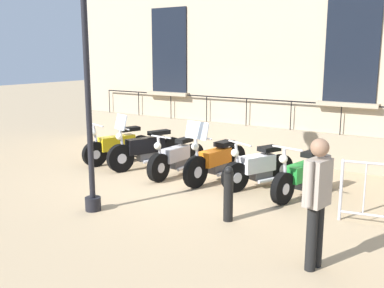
% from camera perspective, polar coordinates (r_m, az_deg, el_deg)
% --- Properties ---
extents(ground_plane, '(60.00, 60.00, 0.00)m').
position_cam_1_polar(ground_plane, '(9.99, 0.34, -4.40)').
color(ground_plane, tan).
extents(building_facade, '(0.82, 11.81, 7.50)m').
position_cam_1_polar(building_facade, '(12.22, 8.16, 15.55)').
color(building_facade, tan).
rests_on(building_facade, ground_plane).
extents(motorcycle_yellow, '(1.93, 0.86, 1.05)m').
position_cam_1_polar(motorcycle_yellow, '(11.46, -9.42, -0.33)').
color(motorcycle_yellow, black).
rests_on(motorcycle_yellow, ground_plane).
extents(motorcycle_black, '(2.05, 0.91, 1.36)m').
position_cam_1_polar(motorcycle_black, '(10.86, -5.85, -0.74)').
color(motorcycle_black, black).
rests_on(motorcycle_black, ground_plane).
extents(motorcycle_silver, '(1.96, 0.54, 0.99)m').
position_cam_1_polar(motorcycle_silver, '(10.15, -1.94, -1.87)').
color(motorcycle_silver, black).
rests_on(motorcycle_silver, ground_plane).
extents(motorcycle_orange, '(2.10, 0.69, 1.39)m').
position_cam_1_polar(motorcycle_orange, '(9.69, 3.08, -2.19)').
color(motorcycle_orange, black).
rests_on(motorcycle_orange, ground_plane).
extents(motorcycle_white, '(1.77, 0.98, 1.01)m').
position_cam_1_polar(motorcycle_white, '(9.35, 8.55, -3.10)').
color(motorcycle_white, black).
rests_on(motorcycle_white, ground_plane).
extents(motorcycle_green, '(2.01, 0.76, 1.07)m').
position_cam_1_polar(motorcycle_green, '(8.93, 14.11, -4.02)').
color(motorcycle_green, black).
rests_on(motorcycle_green, ground_plane).
extents(lamppost, '(0.37, 0.37, 5.07)m').
position_cam_1_polar(lamppost, '(7.74, -13.61, 14.06)').
color(lamppost, black).
rests_on(lamppost, ground_plane).
extents(bollard, '(0.16, 0.16, 0.94)m').
position_cam_1_polar(bollard, '(7.40, 4.70, -6.38)').
color(bollard, black).
rests_on(bollard, ground_plane).
extents(pedestrian_standing, '(0.52, 0.28, 1.72)m').
position_cam_1_polar(pedestrian_standing, '(5.85, 15.77, -6.49)').
color(pedestrian_standing, black).
rests_on(pedestrian_standing, ground_plane).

